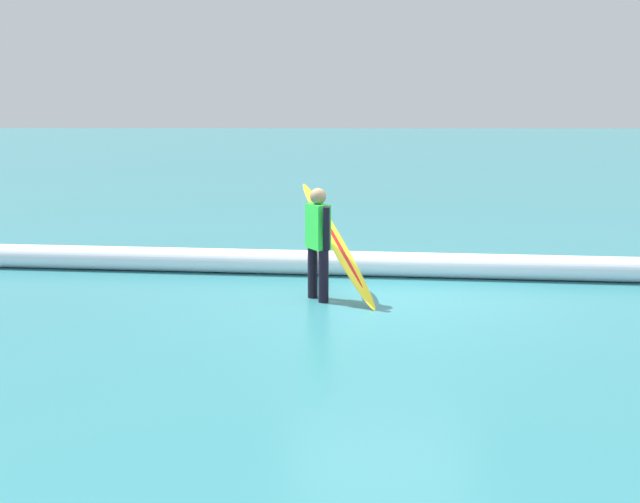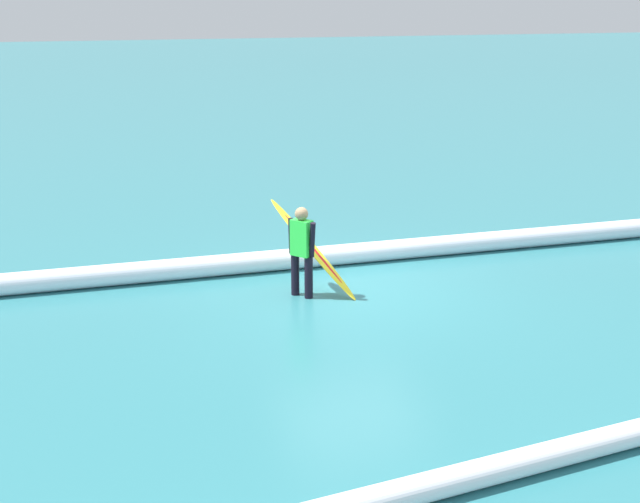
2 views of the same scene
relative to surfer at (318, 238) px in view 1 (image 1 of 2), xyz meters
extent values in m
plane|color=#2C747B|center=(-0.88, 0.14, -0.86)|extent=(199.11, 199.11, 0.00)
cylinder|color=black|center=(0.08, -0.12, -0.50)|extent=(0.14, 0.14, 0.71)
cylinder|color=black|center=(-0.08, 0.12, -0.50)|extent=(0.14, 0.14, 0.71)
cube|color=#2DD83F|center=(0.00, 0.00, 0.16)|extent=(0.36, 0.39, 0.60)
sphere|color=#997B56|center=(0.00, 0.00, 0.56)|extent=(0.22, 0.22, 0.22)
cylinder|color=black|center=(0.12, -0.18, 0.16)|extent=(0.09, 0.13, 0.60)
cylinder|color=black|center=(-0.12, 0.18, 0.16)|extent=(0.09, 0.17, 0.60)
ellipsoid|color=yellow|center=(-0.26, -0.17, -0.11)|extent=(1.22, 1.54, 1.52)
ellipsoid|color=red|center=(-0.26, -0.17, -0.10)|extent=(0.90, 1.17, 1.23)
cylinder|color=white|center=(-0.89, -1.44, -0.67)|extent=(21.33, 1.63, 0.38)
camera|label=1|loc=(-0.44, 9.17, 1.67)|focal=39.07mm
camera|label=2|loc=(4.30, 12.49, 3.87)|focal=47.02mm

